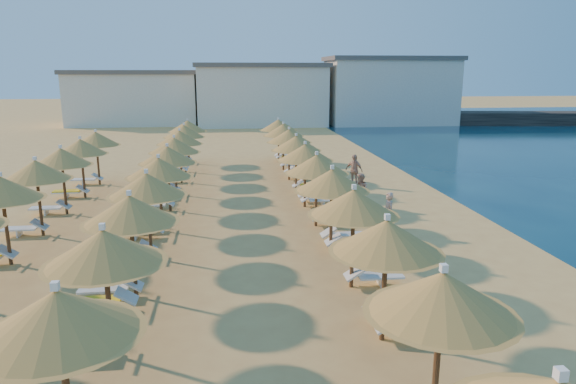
{
  "coord_description": "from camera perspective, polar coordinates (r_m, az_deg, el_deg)",
  "views": [
    {
      "loc": [
        -1.39,
        -17.45,
        6.41
      ],
      "look_at": [
        1.14,
        4.0,
        1.3
      ],
      "focal_mm": 32.0,
      "sensor_mm": 36.0,
      "label": 1
    }
  ],
  "objects": [
    {
      "name": "ground",
      "position": [
        18.64,
        -2.06,
        -6.81
      ],
      "size": [
        220.0,
        220.0,
        0.0
      ],
      "primitive_type": "plane",
      "color": "#DBAF60",
      "rests_on": "ground"
    },
    {
      "name": "loungers",
      "position": [
        21.42,
        -9.16,
        -3.32
      ],
      "size": [
        14.24,
        33.21,
        0.66
      ],
      "color": "white",
      "rests_on": "ground"
    },
    {
      "name": "jetty",
      "position": [
        67.08,
        18.95,
        7.77
      ],
      "size": [
        30.27,
        7.9,
        1.5
      ],
      "primitive_type": "cube",
      "rotation": [
        0.0,
        0.0,
        -0.13
      ],
      "color": "black",
      "rests_on": "ground"
    },
    {
      "name": "parasol_row_east",
      "position": [
        21.23,
        3.19,
        2.97
      ],
      "size": [
        2.72,
        34.46,
        3.19
      ],
      "color": "brown",
      "rests_on": "ground"
    },
    {
      "name": "hotel_blocks",
      "position": [
        63.58,
        -1.85,
        10.87
      ],
      "size": [
        46.68,
        11.64,
        8.1
      ],
      "color": "white",
      "rests_on": "ground"
    },
    {
      "name": "parasol_row_west",
      "position": [
        21.1,
        -14.16,
        2.52
      ],
      "size": [
        2.72,
        34.46,
        3.19
      ],
      "color": "brown",
      "rests_on": "ground"
    },
    {
      "name": "parasol_row_inland",
      "position": [
        22.2,
        -26.2,
        2.06
      ],
      "size": [
        2.72,
        21.77,
        3.19
      ],
      "color": "brown",
      "rests_on": "ground"
    },
    {
      "name": "beachgoer_b",
      "position": [
        24.68,
        8.06,
        0.13
      ],
      "size": [
        0.82,
        0.94,
        1.67
      ],
      "primitive_type": "imported",
      "rotation": [
        0.0,
        0.0,
        -1.32
      ],
      "color": "tan",
      "rests_on": "ground"
    },
    {
      "name": "beachgoer_c",
      "position": [
        29.29,
        7.34,
        2.4
      ],
      "size": [
        1.09,
        1.06,
        1.84
      ],
      "primitive_type": "imported",
      "rotation": [
        0.0,
        0.0,
        -0.75
      ],
      "color": "tan",
      "rests_on": "ground"
    },
    {
      "name": "beachgoer_a",
      "position": [
        20.96,
        11.07,
        -2.32
      ],
      "size": [
        0.45,
        0.65,
        1.7
      ],
      "primitive_type": "imported",
      "rotation": [
        0.0,
        0.0,
        -1.5
      ],
      "color": "tan",
      "rests_on": "ground"
    }
  ]
}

